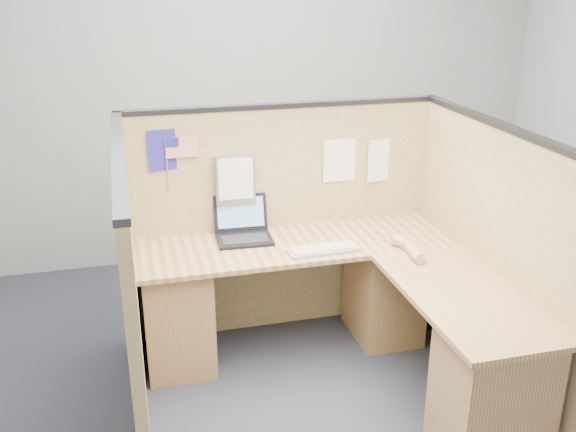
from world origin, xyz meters
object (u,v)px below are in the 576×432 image
object	(u,v)px
laptop	(242,228)
l_desk	(344,318)
mouse	(399,242)
keyboard	(323,249)

from	to	relation	value
laptop	l_desk	bearing A→B (deg)	-46.54
l_desk	laptop	world-z (taller)	laptop
l_desk	mouse	distance (m)	0.57
keyboard	laptop	bearing A→B (deg)	137.82
keyboard	mouse	size ratio (longest dim) A/B	4.52
mouse	keyboard	bearing A→B (deg)	176.97
l_desk	mouse	xyz separation A→B (m)	(0.41, 0.19, 0.36)
l_desk	laptop	distance (m)	0.84
l_desk	keyboard	distance (m)	0.42
laptop	keyboard	size ratio (longest dim) A/B	0.80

